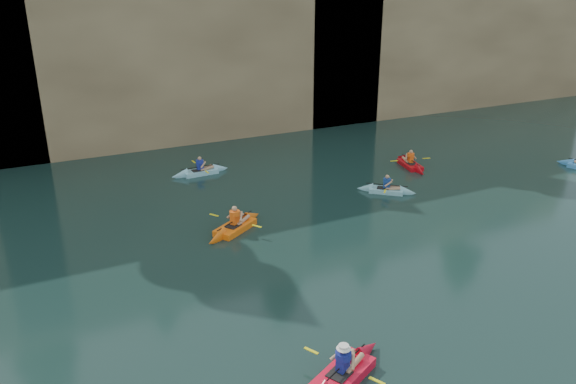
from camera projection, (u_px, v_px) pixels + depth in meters
name	position (u px, v px, depth m)	size (l,w,h in m)	color
ground	(400.00, 351.00, 14.98)	(160.00, 160.00, 0.00)	black
cliff	(137.00, 29.00, 37.95)	(70.00, 16.00, 12.00)	tan
cliff_slab_center	(199.00, 43.00, 32.68)	(24.00, 2.40, 11.40)	#9F8860
cliff_slab_east	(461.00, 41.00, 41.20)	(26.00, 2.40, 9.84)	#9F8860
sea_cave_center	(103.00, 125.00, 31.14)	(3.50, 1.00, 3.20)	black
sea_cave_east	(323.00, 92.00, 36.67)	(5.00, 1.00, 4.50)	black
main_kayaker	(342.00, 374.00, 13.84)	(3.39, 2.22, 1.26)	red
kayaker_orange	(235.00, 227.00, 22.03)	(3.21, 2.44, 1.27)	orange
kayaker_ltblue_near	(386.00, 190.00, 25.88)	(2.49, 2.28, 1.07)	#80C4D6
kayaker_red_far	(410.00, 164.00, 29.39)	(2.22, 3.17, 1.13)	red
kayaker_ltblue_mid	(200.00, 172.00, 28.28)	(3.06, 2.28, 1.15)	#8BD0E8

